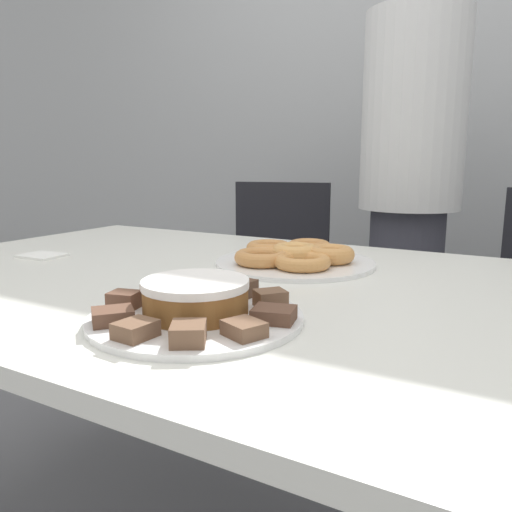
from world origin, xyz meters
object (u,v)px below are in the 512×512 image
at_px(plate_cake, 196,318).
at_px(napkin, 42,256).
at_px(person_standing, 409,192).
at_px(frosted_cake, 196,297).
at_px(office_chair_left, 273,301).
at_px(plate_donuts, 295,263).

distance_m(plate_cake, napkin, 0.68).
bearing_deg(person_standing, frosted_cake, -91.97).
relative_size(person_standing, plate_cake, 5.07).
bearing_deg(office_chair_left, plate_donuts, -71.98).
bearing_deg(plate_cake, plate_donuts, 95.86).
bearing_deg(office_chair_left, frosted_cake, -81.00).
distance_m(office_chair_left, plate_cake, 1.26).
xyz_separation_m(office_chair_left, napkin, (-0.18, -0.91, 0.32)).
distance_m(plate_donuts, frosted_cake, 0.45).
distance_m(plate_donuts, napkin, 0.63).
height_order(plate_cake, plate_donuts, same).
height_order(person_standing, office_chair_left, person_standing).
relative_size(person_standing, plate_donuts, 4.47).
bearing_deg(napkin, person_standing, 54.63).
xyz_separation_m(office_chair_left, frosted_cake, (0.46, -1.13, 0.35)).
height_order(office_chair_left, plate_cake, office_chair_left).
relative_size(office_chair_left, plate_cake, 2.73).
relative_size(frosted_cake, napkin, 1.47).
bearing_deg(person_standing, plate_cake, -91.97).
height_order(office_chair_left, plate_donuts, office_chair_left).
distance_m(plate_cake, plate_donuts, 0.45).
distance_m(person_standing, napkin, 1.18).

